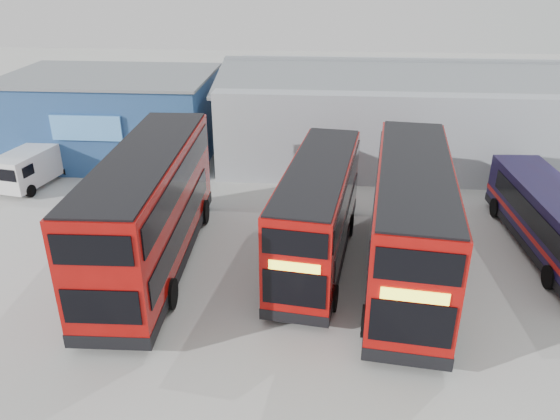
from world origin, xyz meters
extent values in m
plane|color=#A1A09B|center=(0.00, 0.00, 0.00)|extent=(120.00, 120.00, 0.00)
cube|color=navy|center=(-14.00, 18.00, 2.50)|extent=(12.00, 8.00, 5.00)
cube|color=slate|center=(-14.00, 18.00, 5.05)|extent=(12.30, 8.30, 0.15)
cube|color=#54A1F0|center=(-14.00, 13.90, 3.00)|extent=(3.96, 0.15, 1.40)
cube|color=#9CA1AA|center=(8.00, 20.00, 2.50)|extent=(30.00, 12.00, 5.00)
cube|color=slate|center=(8.00, 17.20, 5.25)|extent=(30.50, 6.33, 1.29)
cube|color=slate|center=(8.00, 22.80, 5.25)|extent=(30.50, 6.33, 1.29)
cube|color=#990A08|center=(-7.79, 4.86, 2.60)|extent=(3.05, 11.56, 4.43)
cube|color=black|center=(-7.79, 4.86, 0.60)|extent=(3.10, 11.61, 0.49)
cube|color=black|center=(-6.39, 4.46, 2.08)|extent=(0.32, 9.74, 1.04)
cube|color=black|center=(-9.16, 4.38, 2.08)|extent=(0.32, 9.74, 1.04)
cube|color=black|center=(-6.40, 4.90, 3.94)|extent=(0.35, 10.83, 1.04)
cube|color=black|center=(-9.18, 4.82, 3.94)|extent=(0.35, 10.83, 1.04)
cube|color=black|center=(-7.95, 10.62, 1.97)|extent=(2.46, 0.12, 1.48)
cube|color=black|center=(-7.95, 10.62, 3.94)|extent=(2.46, 0.12, 1.04)
cube|color=#F9FF35|center=(-7.95, 10.63, 2.96)|extent=(1.97, 0.10, 0.38)
cube|color=black|center=(-7.63, -0.91, 1.97)|extent=(2.41, 0.12, 1.20)
cube|color=black|center=(-7.63, -0.91, 3.94)|extent=(2.41, 0.12, 0.99)
cube|color=black|center=(-7.79, 4.86, 4.84)|extent=(2.88, 11.39, 0.11)
cylinder|color=black|center=(-6.58, 8.89, 0.57)|extent=(0.38, 1.15, 1.14)
cylinder|color=black|center=(-9.21, 8.81, 0.57)|extent=(0.38, 1.15, 1.14)
cylinder|color=black|center=(-6.39, 1.99, 0.57)|extent=(0.38, 1.15, 1.14)
cylinder|color=black|center=(-9.02, 1.92, 0.57)|extent=(0.38, 1.15, 1.14)
cube|color=#990A08|center=(-1.20, 5.86, 2.24)|extent=(3.69, 10.14, 3.82)
cube|color=black|center=(-1.20, 5.86, 0.52)|extent=(3.73, 10.18, 0.42)
cube|color=black|center=(-2.33, 6.40, 1.79)|extent=(1.19, 8.33, 0.90)
cube|color=black|center=(0.04, 6.07, 1.79)|extent=(1.19, 8.33, 0.90)
cube|color=black|center=(-2.38, 6.02, 3.40)|extent=(1.32, 9.26, 0.90)
cube|color=black|center=(-0.01, 5.70, 3.40)|extent=(1.32, 9.26, 0.90)
cube|color=black|center=(-1.88, 0.93, 1.70)|extent=(2.11, 0.34, 1.27)
cube|color=black|center=(-1.88, 0.93, 3.40)|extent=(2.11, 0.34, 0.90)
cube|color=#F9FF35|center=(-1.88, 0.92, 2.55)|extent=(1.69, 0.27, 0.33)
cube|color=black|center=(-0.52, 10.79, 1.70)|extent=(2.06, 0.33, 1.04)
cube|color=black|center=(-0.52, 10.79, 3.40)|extent=(2.06, 0.33, 0.85)
cube|color=black|center=(-1.20, 5.86, 4.17)|extent=(3.53, 9.98, 0.09)
cylinder|color=black|center=(-2.79, 2.60, 0.49)|extent=(0.43, 1.01, 0.98)
cylinder|color=black|center=(-0.55, 2.29, 0.49)|extent=(0.43, 1.01, 0.98)
cylinder|color=black|center=(-1.98, 8.49, 0.49)|extent=(0.43, 1.01, 0.98)
cylinder|color=black|center=(0.27, 8.18, 0.49)|extent=(0.43, 1.01, 0.98)
cube|color=#990A08|center=(2.30, 4.65, 2.54)|extent=(4.00, 11.47, 4.33)
cube|color=black|center=(2.30, 4.65, 0.59)|extent=(4.04, 11.51, 0.48)
cube|color=black|center=(1.01, 5.24, 2.03)|extent=(1.19, 9.45, 1.02)
cube|color=black|center=(3.70, 4.91, 2.03)|extent=(1.19, 9.45, 1.02)
cube|color=black|center=(0.95, 4.81, 3.85)|extent=(1.32, 10.52, 1.02)
cube|color=black|center=(3.65, 4.49, 3.85)|extent=(1.32, 10.52, 1.02)
cube|color=black|center=(1.63, -0.94, 1.92)|extent=(2.39, 0.34, 1.44)
cube|color=black|center=(1.63, -0.94, 3.85)|extent=(2.39, 0.34, 1.02)
cube|color=#F9FF35|center=(1.63, -0.95, 2.89)|extent=(1.92, 0.27, 0.37)
cube|color=black|center=(2.98, 10.25, 1.92)|extent=(2.34, 0.33, 1.18)
cube|color=black|center=(2.98, 10.25, 3.85)|extent=(2.34, 0.33, 0.96)
cube|color=black|center=(2.30, 4.65, 4.73)|extent=(3.82, 11.29, 0.11)
cylinder|color=black|center=(0.56, 0.93, 0.56)|extent=(0.47, 1.14, 1.11)
cylinder|color=black|center=(3.11, 0.62, 0.56)|extent=(0.47, 1.14, 1.11)
cylinder|color=black|center=(1.37, 7.62, 0.56)|extent=(0.47, 1.14, 1.11)
cylinder|color=black|center=(3.91, 7.31, 0.56)|extent=(0.47, 1.14, 1.11)
cube|color=#100C38|center=(8.68, 7.19, 1.50)|extent=(2.72, 9.97, 2.38)
cube|color=black|center=(8.68, 7.19, 0.48)|extent=(2.76, 10.01, 0.36)
cube|color=#AF0F0D|center=(8.68, 7.19, 1.08)|extent=(2.75, 10.00, 0.22)
cube|color=black|center=(7.55, 6.87, 1.88)|extent=(0.44, 8.25, 0.85)
cube|color=black|center=(8.44, 12.14, 1.66)|extent=(2.02, 0.14, 1.17)
cylinder|color=black|center=(9.58, 10.74, 0.47)|extent=(0.33, 0.95, 0.93)
cylinder|color=black|center=(7.43, 10.64, 0.47)|extent=(0.33, 0.95, 0.93)
cylinder|color=black|center=(7.73, 4.36, 0.47)|extent=(0.33, 0.95, 0.93)
cube|color=silver|center=(-16.92, 12.92, 1.15)|extent=(2.69, 4.88, 1.75)
cube|color=black|center=(-17.36, 10.64, 1.43)|extent=(1.64, 0.36, 0.65)
cube|color=black|center=(-16.28, 11.29, 1.43)|extent=(0.20, 0.82, 0.55)
cylinder|color=black|center=(-18.09, 11.55, 0.33)|extent=(0.34, 0.69, 0.66)
cylinder|color=black|center=(-16.35, 11.21, 0.33)|extent=(0.34, 0.69, 0.66)
cylinder|color=black|center=(-17.49, 14.63, 0.33)|extent=(0.34, 0.69, 0.66)
cylinder|color=black|center=(-15.76, 14.29, 0.33)|extent=(0.34, 0.69, 0.66)
camera|label=1|loc=(-1.17, -14.10, 11.65)|focal=35.00mm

